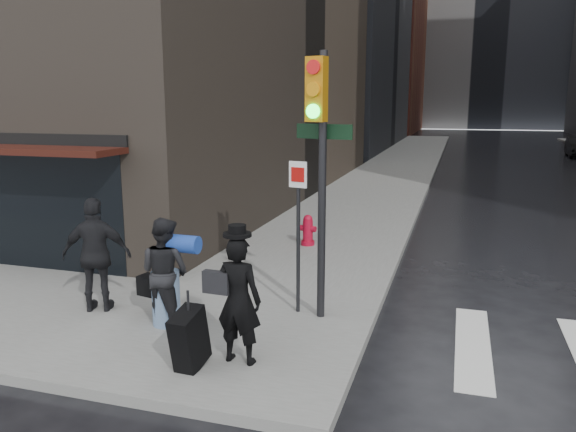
% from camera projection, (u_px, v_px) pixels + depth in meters
% --- Properties ---
extents(ground, '(140.00, 140.00, 0.00)m').
position_uv_depth(ground, '(228.00, 344.00, 8.37)').
color(ground, black).
rests_on(ground, ground).
extents(sidewalk_left, '(4.00, 50.00, 0.15)m').
position_uv_depth(sidewalk_left, '(405.00, 161.00, 33.65)').
color(sidewalk_left, slate).
rests_on(sidewalk_left, ground).
extents(bldg_left_far, '(22.00, 20.00, 26.00)m').
position_uv_depth(bldg_left_far, '(328.00, 22.00, 67.60)').
color(bldg_left_far, brown).
rests_on(bldg_left_far, ground).
extents(bldg_distant, '(40.00, 12.00, 32.00)m').
position_uv_depth(bldg_distant, '(490.00, 9.00, 76.55)').
color(bldg_distant, slate).
rests_on(bldg_distant, ground).
extents(man_overcoat, '(1.02, 0.93, 1.90)m').
position_uv_depth(man_overcoat, '(228.00, 306.00, 7.27)').
color(man_overcoat, black).
rests_on(man_overcoat, ground).
extents(man_jeans, '(1.19, 0.84, 1.69)m').
position_uv_depth(man_jeans, '(165.00, 272.00, 8.56)').
color(man_jeans, black).
rests_on(man_jeans, ground).
extents(man_greycoat, '(1.20, 0.79, 1.89)m').
position_uv_depth(man_greycoat, '(97.00, 255.00, 9.13)').
color(man_greycoat, black).
rests_on(man_greycoat, ground).
extents(traffic_light, '(1.02, 0.56, 4.14)m').
position_uv_depth(traffic_light, '(318.00, 151.00, 8.46)').
color(traffic_light, black).
rests_on(traffic_light, ground).
extents(fire_hydrant, '(0.43, 0.32, 0.74)m').
position_uv_depth(fire_hydrant, '(308.00, 232.00, 13.49)').
color(fire_hydrant, '#A40A22').
rests_on(fire_hydrant, ground).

